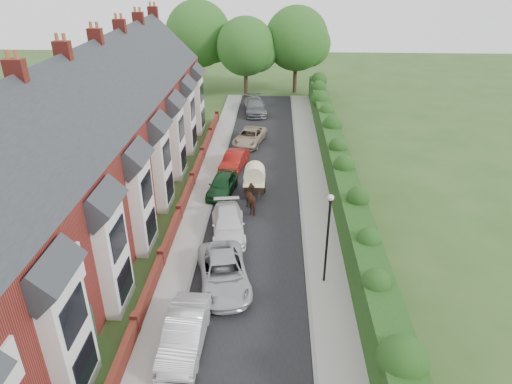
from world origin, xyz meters
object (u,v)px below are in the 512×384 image
car_beige (250,137)px  horse (253,199)px  lamppost (328,228)px  car_silver_b (224,273)px  car_white (228,224)px  car_red (234,161)px  car_silver_a (185,333)px  car_grey (255,106)px  car_green (222,185)px  horse_cart (254,178)px

car_beige → horse: horse is taller
lamppost → car_silver_b: size_ratio=0.98×
car_white → car_red: car_white is taller
car_white → car_silver_a: bearing=-104.1°
car_white → car_grey: car_grey is taller
car_silver_b → car_beige: 20.19m
car_silver_a → car_beige: 24.53m
car_silver_a → car_silver_b: size_ratio=0.88×
car_green → car_beige: car_green is taller
car_white → car_beige: size_ratio=0.99×
car_green → car_grey: 19.24m
horse_cart → car_silver_a: bearing=-99.2°
car_silver_a → car_red: (0.48, 18.89, -0.07)m
car_beige → car_silver_a: bearing=-79.7°
lamppost → horse_cart: 10.60m
car_red → car_grey: 14.83m
car_green → car_white: bearing=-72.8°
car_white → car_green: car_green is taller
car_white → car_green: bearing=92.0°
car_grey → horse_cart: (0.91, -19.41, 0.62)m
car_white → car_beige: (0.44, 15.34, -0.02)m
car_silver_b → horse: bearing=69.8°
lamppost → horse: 8.87m
car_silver_a → horse_cart: 14.48m
car_silver_b → car_green: (-1.22, 10.21, -0.02)m
car_silver_a → car_beige: car_silver_a is taller
car_red → car_beige: (0.92, 5.60, -0.02)m
car_beige → car_grey: (0.00, 9.20, 0.11)m
car_beige → horse_cart: size_ratio=1.42×
car_silver_a → car_green: car_silver_a is taller
car_silver_a → horse_cart: (2.31, 14.28, 0.64)m
horse → horse_cart: 2.19m
car_silver_a → car_grey: size_ratio=0.86×
lamppost → car_white: bearing=140.6°
horse → car_white: bearing=44.6°
car_green → car_grey: bearing=92.8°
car_green → horse_cart: (2.31, -0.22, 0.68)m
car_silver_a → car_green: size_ratio=1.10×
car_beige → horse: size_ratio=2.47×
car_white → car_beige: 15.34m
car_silver_a → car_silver_b: bearing=75.7°
car_beige → car_green: bearing=-84.4°
car_red → car_grey: car_grey is taller
car_silver_b → horse: horse is taller
horse → car_silver_b: bearing=60.9°
lamppost → car_grey: bearing=99.8°
car_white → horse_cart: size_ratio=1.41×
lamppost → horse: (-4.09, 7.48, -2.47)m
car_white → car_green: (-0.96, 5.35, 0.02)m
car_silver_a → car_silver_b: (1.22, 4.30, -0.03)m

